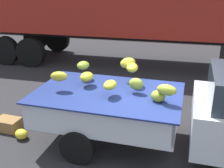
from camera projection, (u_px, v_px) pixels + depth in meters
ground at (153, 151)px, 5.41m from camera, size 220.00×220.00×0.00m
curb_strip at (174, 40)px, 14.66m from camera, size 80.00×0.80×0.16m
pickup_truck at (215, 114)px, 4.96m from camera, size 5.04×2.02×1.70m
fallen_banana_bunch_near_tailgate at (21, 134)px, 5.81m from camera, size 0.37×0.35×0.21m
produce_crate at (8, 124)px, 6.15m from camera, size 0.55×0.40×0.26m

